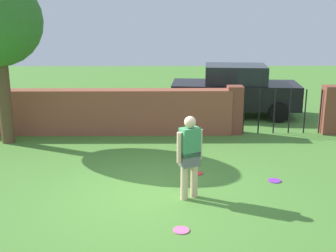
{
  "coord_description": "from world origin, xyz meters",
  "views": [
    {
      "loc": [
        0.3,
        -7.84,
        3.51
      ],
      "look_at": [
        0.39,
        1.47,
        1.0
      ],
      "focal_mm": 46.39,
      "sensor_mm": 36.0,
      "label": 1
    }
  ],
  "objects_px": {
    "person": "(190,154)",
    "car": "(235,90)",
    "frisbee_purple": "(275,181)",
    "frisbee_pink": "(181,230)",
    "frisbee_red": "(197,173)"
  },
  "relations": [
    {
      "from": "frisbee_purple",
      "to": "frisbee_pink",
      "type": "bearing_deg",
      "value": -134.3
    },
    {
      "from": "car",
      "to": "frisbee_purple",
      "type": "relative_size",
      "value": 16.08
    },
    {
      "from": "person",
      "to": "car",
      "type": "height_order",
      "value": "car"
    },
    {
      "from": "frisbee_pink",
      "to": "frisbee_purple",
      "type": "height_order",
      "value": "same"
    },
    {
      "from": "person",
      "to": "frisbee_purple",
      "type": "bearing_deg",
      "value": 176.32
    },
    {
      "from": "frisbee_pink",
      "to": "person",
      "type": "bearing_deg",
      "value": 81.13
    },
    {
      "from": "car",
      "to": "frisbee_purple",
      "type": "xyz_separation_m",
      "value": [
        -0.06,
        -5.9,
        -0.85
      ]
    },
    {
      "from": "frisbee_red",
      "to": "frisbee_purple",
      "type": "bearing_deg",
      "value": -15.49
    },
    {
      "from": "car",
      "to": "frisbee_red",
      "type": "relative_size",
      "value": 16.08
    },
    {
      "from": "person",
      "to": "frisbee_purple",
      "type": "distance_m",
      "value": 2.22
    },
    {
      "from": "frisbee_pink",
      "to": "car",
      "type": "bearing_deg",
      "value": 75.17
    },
    {
      "from": "car",
      "to": "frisbee_red",
      "type": "xyz_separation_m",
      "value": [
        -1.67,
        -5.45,
        -0.85
      ]
    },
    {
      "from": "person",
      "to": "frisbee_red",
      "type": "distance_m",
      "value": 1.57
    },
    {
      "from": "car",
      "to": "frisbee_pink",
      "type": "distance_m",
      "value": 8.32
    },
    {
      "from": "person",
      "to": "frisbee_purple",
      "type": "height_order",
      "value": "person"
    }
  ]
}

